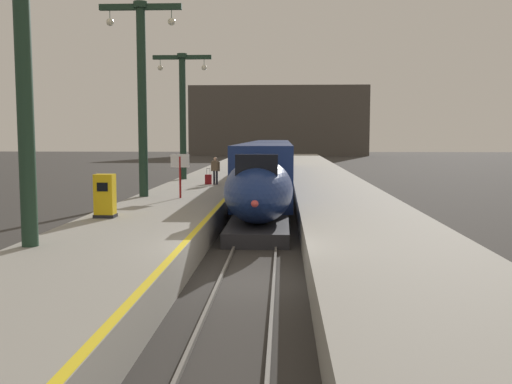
# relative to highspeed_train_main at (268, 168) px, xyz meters

# --- Properties ---
(ground_plane) EXTENTS (260.00, 260.00, 0.00)m
(ground_plane) POSITION_rel_highspeed_train_main_xyz_m (0.00, -23.00, -1.93)
(ground_plane) COLOR #33302D
(platform_left) EXTENTS (4.80, 110.00, 1.05)m
(platform_left) POSITION_rel_highspeed_train_main_xyz_m (-4.05, 1.75, -1.40)
(platform_left) COLOR gray
(platform_left) RESTS_ON ground
(platform_right) EXTENTS (4.80, 110.00, 1.05)m
(platform_right) POSITION_rel_highspeed_train_main_xyz_m (4.05, 1.75, -1.40)
(platform_right) COLOR gray
(platform_right) RESTS_ON ground
(platform_left_safety_stripe) EXTENTS (0.20, 107.80, 0.01)m
(platform_left_safety_stripe) POSITION_rel_highspeed_train_main_xyz_m (-1.77, 1.75, -0.87)
(platform_left_safety_stripe) COLOR yellow
(platform_left_safety_stripe) RESTS_ON platform_left
(rail_main_left) EXTENTS (0.08, 110.00, 0.12)m
(rail_main_left) POSITION_rel_highspeed_train_main_xyz_m (-0.75, 4.50, -1.87)
(rail_main_left) COLOR slate
(rail_main_left) RESTS_ON ground
(rail_main_right) EXTENTS (0.08, 110.00, 0.12)m
(rail_main_right) POSITION_rel_highspeed_train_main_xyz_m (0.75, 4.50, -1.87)
(rail_main_right) COLOR slate
(rail_main_right) RESTS_ON ground
(highspeed_train_main) EXTENTS (2.92, 38.05, 3.60)m
(highspeed_train_main) POSITION_rel_highspeed_train_main_xyz_m (0.00, 0.00, 0.00)
(highspeed_train_main) COLOR navy
(highspeed_train_main) RESTS_ON ground
(station_column_near) EXTENTS (4.00, 0.68, 9.96)m
(station_column_near) POSITION_rel_highspeed_train_main_xyz_m (-5.85, -23.41, 5.17)
(station_column_near) COLOR #1E3828
(station_column_near) RESTS_ON platform_left
(station_column_mid) EXTENTS (4.00, 0.68, 9.41)m
(station_column_mid) POSITION_rel_highspeed_train_main_xyz_m (-5.90, -10.31, 4.77)
(station_column_mid) COLOR #1E3828
(station_column_mid) RESTS_ON platform_left
(station_column_far) EXTENTS (4.00, 0.68, 8.55)m
(station_column_far) POSITION_rel_highspeed_train_main_xyz_m (-5.90, 1.25, 4.31)
(station_column_far) COLOR #1E3828
(station_column_far) RESTS_ON platform_left
(passenger_near_edge) EXTENTS (0.56, 0.29, 1.69)m
(passenger_near_edge) POSITION_rel_highspeed_train_main_xyz_m (-3.16, -3.15, 0.11)
(passenger_near_edge) COLOR #23232D
(passenger_near_edge) RESTS_ON platform_left
(rolling_suitcase) EXTENTS (0.40, 0.22, 0.98)m
(rolling_suitcase) POSITION_rel_highspeed_train_main_xyz_m (-3.63, -2.93, -0.57)
(rolling_suitcase) COLOR maroon
(rolling_suitcase) RESTS_ON platform_left
(ticket_machine_yellow) EXTENTS (0.76, 0.62, 1.60)m
(ticket_machine_yellow) POSITION_rel_highspeed_train_main_xyz_m (-5.55, -17.77, -0.14)
(ticket_machine_yellow) COLOR yellow
(ticket_machine_yellow) RESTS_ON platform_left
(departure_info_board) EXTENTS (0.90, 0.10, 2.12)m
(departure_info_board) POSITION_rel_highspeed_train_main_xyz_m (-3.97, -10.94, 0.63)
(departure_info_board) COLOR maroon
(departure_info_board) RESTS_ON platform_left
(terminus_back_wall) EXTENTS (36.00, 2.00, 14.00)m
(terminus_back_wall) POSITION_rel_highspeed_train_main_xyz_m (0.00, 79.00, 5.07)
(terminus_back_wall) COLOR #4C4742
(terminus_back_wall) RESTS_ON ground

